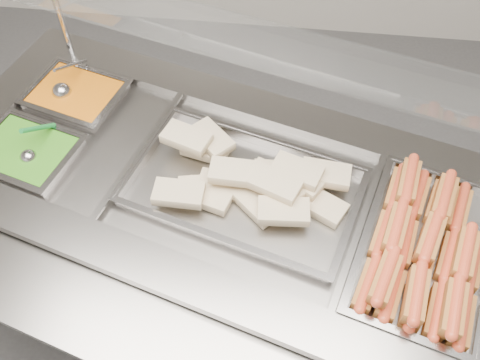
# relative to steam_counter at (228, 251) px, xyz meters

# --- Properties ---
(steam_counter) EXTENTS (2.04, 1.33, 0.90)m
(steam_counter) POSITION_rel_steam_counter_xyz_m (0.00, 0.00, 0.00)
(steam_counter) COLOR slate
(steam_counter) RESTS_ON ground
(tray_rail) EXTENTS (1.80, 0.84, 0.05)m
(tray_rail) POSITION_rel_steam_counter_xyz_m (-0.14, -0.49, 0.40)
(tray_rail) COLOR gray
(tray_rail) RESTS_ON steam_counter
(sneeze_guard) EXTENTS (1.66, 0.74, 0.44)m
(sneeze_guard) POSITION_rel_steam_counter_xyz_m (0.06, 0.21, 0.81)
(sneeze_guard) COLOR silver
(sneeze_guard) RESTS_ON steam_counter
(pan_hotdogs) EXTENTS (0.48, 0.62, 0.10)m
(pan_hotdogs) POSITION_rel_steam_counter_xyz_m (0.60, -0.18, 0.41)
(pan_hotdogs) COLOR gray
(pan_hotdogs) RESTS_ON steam_counter
(pan_wraps) EXTENTS (0.76, 0.58, 0.07)m
(pan_wraps) POSITION_rel_steam_counter_xyz_m (0.06, -0.02, 0.42)
(pan_wraps) COLOR gray
(pan_wraps) RESTS_ON steam_counter
(pan_beans) EXTENTS (0.36, 0.31, 0.10)m
(pan_beans) POSITION_rel_steam_counter_xyz_m (-0.58, 0.32, 0.41)
(pan_beans) COLOR gray
(pan_beans) RESTS_ON steam_counter
(pan_peas) EXTENTS (0.36, 0.31, 0.10)m
(pan_peas) POSITION_rel_steam_counter_xyz_m (-0.66, 0.04, 0.41)
(pan_peas) COLOR gray
(pan_peas) RESTS_ON steam_counter
(hotdogs_in_buns) EXTENTS (0.38, 0.57, 0.12)m
(hotdogs_in_buns) POSITION_rel_steam_counter_xyz_m (0.58, -0.19, 0.46)
(hotdogs_in_buns) COLOR brown
(hotdogs_in_buns) RESTS_ON pan_hotdogs
(tortilla_wraps) EXTENTS (0.61, 0.38, 0.10)m
(tortilla_wraps) POSITION_rel_steam_counter_xyz_m (0.08, -0.00, 0.47)
(tortilla_wraps) COLOR tan
(tortilla_wraps) RESTS_ON pan_wraps
(ladle) EXTENTS (0.09, 0.19, 0.14)m
(ladle) POSITION_rel_steam_counter_xyz_m (-0.62, 0.32, 0.46)
(ladle) COLOR #A8A7AC
(ladle) RESTS_ON pan_beans
(serving_spoon) EXTENTS (0.08, 0.17, 0.14)m
(serving_spoon) POSITION_rel_steam_counter_xyz_m (-0.63, 0.03, 0.46)
(serving_spoon) COLOR #A8A7AC
(serving_spoon) RESTS_ON pan_peas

